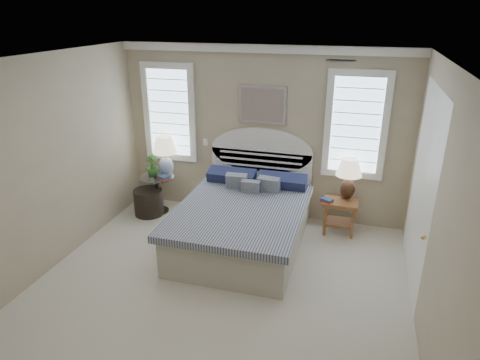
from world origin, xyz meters
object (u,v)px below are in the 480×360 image
bed (244,219)px  lamp_left (165,151)px  lamp_right (349,174)px  nightstand_right (340,209)px  floor_pot (149,202)px  side_table_left (158,190)px

bed → lamp_left: bed is taller
lamp_left → lamp_right: lamp_left is taller
bed → lamp_right: bearing=31.1°
bed → lamp_right: size_ratio=3.65×
nightstand_right → lamp_right: 0.55m
floor_pot → nightstand_right: bearing=4.3°
lamp_left → bed: bearing=-25.5°
floor_pot → lamp_left: bearing=51.1°
lamp_left → lamp_right: 2.92m
floor_pot → lamp_right: (3.13, 0.37, 0.69)m
side_table_left → lamp_right: size_ratio=1.01×
side_table_left → lamp_left: bearing=52.7°
bed → nightstand_right: bed is taller
bed → side_table_left: 1.75m
side_table_left → nightstand_right: side_table_left is taller
bed → lamp_left: bearing=154.5°
bed → nightstand_right: size_ratio=4.29×
floor_pot → side_table_left: bearing=49.5°
lamp_left → nightstand_right: bearing=-0.9°
floor_pot → lamp_right: 3.23m
side_table_left → lamp_left: (0.11, 0.14, 0.64)m
side_table_left → lamp_right: lamp_right is taller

